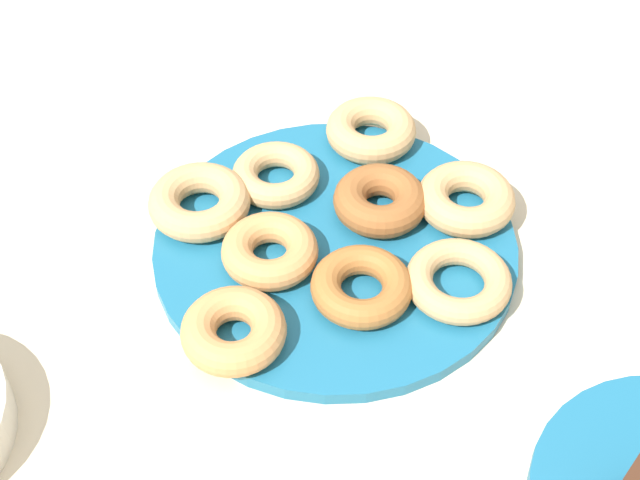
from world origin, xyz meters
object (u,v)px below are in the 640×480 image
(donut_4, at_px, (459,281))
(donut_2, at_px, (362,286))
(donut_6, at_px, (371,130))
(donut_5, at_px, (270,251))
(donut_3, at_px, (234,331))
(donut_7, at_px, (466,199))
(donut_1, at_px, (380,200))
(donut_8, at_px, (276,175))
(donut_0, at_px, (200,202))
(donut_plate, at_px, (335,246))

(donut_4, bearing_deg, donut_2, 30.97)
(donut_6, bearing_deg, donut_2, 111.46)
(donut_6, bearing_deg, donut_5, 85.55)
(donut_3, relative_size, donut_5, 1.01)
(donut_6, relative_size, donut_7, 0.99)
(donut_2, height_order, donut_5, donut_5)
(donut_1, height_order, donut_8, donut_1)
(donut_7, bearing_deg, donut_1, 27.95)
(donut_3, relative_size, donut_7, 0.95)
(donut_5, bearing_deg, donut_8, -65.16)
(donut_0, height_order, donut_2, donut_0)
(donut_7, distance_m, donut_8, 0.17)
(donut_2, distance_m, donut_7, 0.14)
(donut_6, xyz_separation_m, donut_8, (0.05, 0.09, -0.00))
(donut_2, bearing_deg, donut_0, -8.50)
(donut_3, xyz_separation_m, donut_6, (0.00, -0.26, -0.00))
(donut_plate, bearing_deg, donut_3, 79.32)
(donut_7, xyz_separation_m, donut_8, (0.17, 0.04, -0.00))
(donut_8, bearing_deg, donut_7, -165.24)
(donut_8, bearing_deg, donut_4, 166.56)
(donut_3, height_order, donut_6, same)
(donut_plate, height_order, donut_0, donut_0)
(donut_plate, distance_m, donut_5, 0.06)
(donut_7, bearing_deg, donut_0, 26.79)
(donut_3, xyz_separation_m, donut_5, (0.01, -0.09, -0.00))
(donut_1, xyz_separation_m, donut_8, (0.10, 0.01, -0.00))
(donut_0, distance_m, donut_1, 0.16)
(donut_4, xyz_separation_m, donut_7, (0.03, -0.09, 0.00))
(donut_2, relative_size, donut_7, 0.96)
(donut_plate, xyz_separation_m, donut_8, (0.08, -0.04, 0.02))
(donut_3, bearing_deg, donut_5, -80.56)
(donut_1, distance_m, donut_7, 0.08)
(donut_1, distance_m, donut_2, 0.10)
(donut_1, relative_size, donut_7, 0.96)
(donut_1, relative_size, donut_8, 1.03)
(donut_0, xyz_separation_m, donut_8, (-0.04, -0.06, -0.00))
(donut_plate, bearing_deg, donut_7, -136.22)
(donut_2, bearing_deg, donut_1, -75.30)
(donut_plate, bearing_deg, donut_6, -79.27)
(donut_2, distance_m, donut_4, 0.08)
(donut_plate, relative_size, donut_5, 3.85)
(donut_4, bearing_deg, donut_7, -73.88)
(donut_plate, xyz_separation_m, donut_0, (0.12, 0.02, 0.02))
(donut_1, bearing_deg, donut_4, 149.81)
(donut_3, bearing_deg, donut_7, -117.55)
(donut_plate, bearing_deg, donut_5, 49.44)
(donut_3, relative_size, donut_6, 0.96)
(donut_2, bearing_deg, donut_7, -107.89)
(donut_7, bearing_deg, donut_8, 14.76)
(donut_4, bearing_deg, donut_6, -44.98)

